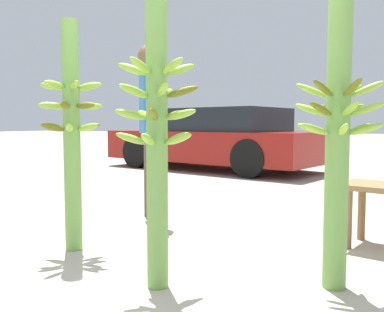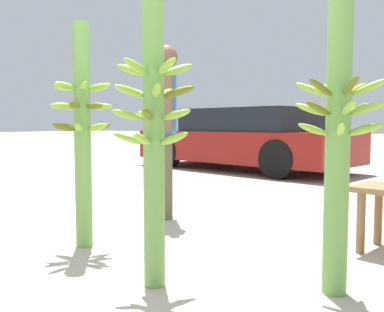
% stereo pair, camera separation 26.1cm
% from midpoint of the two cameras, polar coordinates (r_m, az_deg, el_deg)
% --- Properties ---
extents(ground_plane, '(80.00, 80.00, 0.00)m').
position_cam_midpoint_polar(ground_plane, '(2.54, -4.01, -17.30)').
color(ground_plane, '#A89E8C').
extents(banana_stalk_left, '(0.47, 0.47, 1.68)m').
position_cam_midpoint_polar(banana_stalk_left, '(3.28, -12.23, 3.46)').
color(banana_stalk_left, '#6B9E47').
rests_on(banana_stalk_left, ground_plane).
extents(banana_stalk_center, '(0.47, 0.47, 1.72)m').
position_cam_midpoint_polar(banana_stalk_center, '(2.41, -2.05, 3.46)').
color(banana_stalk_center, '#6B9E47').
rests_on(banana_stalk_center, ground_plane).
extents(banana_stalk_right, '(0.49, 0.48, 1.67)m').
position_cam_midpoint_polar(banana_stalk_right, '(2.48, 21.77, 2.21)').
color(banana_stalk_right, '#6B9E47').
rests_on(banana_stalk_right, ground_plane).
extents(vendor_person, '(0.41, 0.47, 1.70)m').
position_cam_midpoint_polar(vendor_person, '(4.22, -1.67, 5.76)').
color(vendor_person, brown).
rests_on(vendor_person, ground_plane).
extents(parked_car, '(4.78, 2.84, 1.24)m').
position_cam_midpoint_polar(parked_car, '(8.80, 7.93, 2.21)').
color(parked_car, maroon).
rests_on(parked_car, ground_plane).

